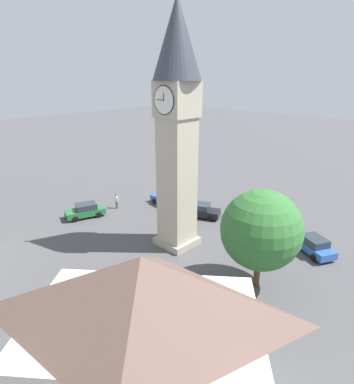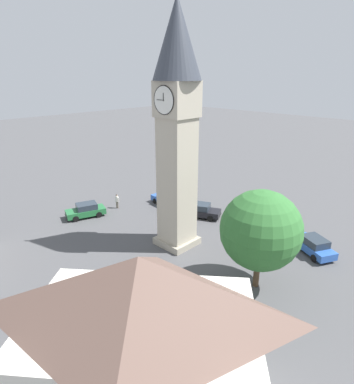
{
  "view_description": "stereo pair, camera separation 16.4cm",
  "coord_description": "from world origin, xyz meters",
  "px_view_note": "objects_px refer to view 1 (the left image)",
  "views": [
    {
      "loc": [
        -18.74,
        19.37,
        14.85
      ],
      "look_at": [
        0.0,
        0.0,
        5.04
      ],
      "focal_mm": 30.88,
      "sensor_mm": 36.0,
      "label": 1
    },
    {
      "loc": [
        -18.86,
        19.26,
        14.85
      ],
      "look_at": [
        0.0,
        0.0,
        5.04
      ],
      "focal_mm": 30.88,
      "sensor_mm": 36.0,
      "label": 2
    }
  ],
  "objects_px": {
    "pedestrian": "(116,200)",
    "tree": "(261,230)",
    "car_blue_kerb": "(313,245)",
    "clock_tower": "(177,111)",
    "building_shop_left": "(144,345)",
    "car_red_corner": "(166,199)",
    "car_white_side": "(273,222)",
    "car_silver_kerb": "(85,210)",
    "car_black_far": "(200,210)"
  },
  "relations": [
    {
      "from": "car_black_far",
      "to": "tree",
      "type": "relative_size",
      "value": 0.6
    },
    {
      "from": "car_white_side",
      "to": "pedestrian",
      "type": "height_order",
      "value": "pedestrian"
    },
    {
      "from": "car_blue_kerb",
      "to": "car_silver_kerb",
      "type": "xyz_separation_m",
      "value": [
        20.89,
        9.67,
        0.0
      ]
    },
    {
      "from": "car_blue_kerb",
      "to": "car_silver_kerb",
      "type": "height_order",
      "value": "same"
    },
    {
      "from": "car_red_corner",
      "to": "car_white_side",
      "type": "xyz_separation_m",
      "value": [
        -12.26,
        -2.98,
        0.0
      ]
    },
    {
      "from": "car_silver_kerb",
      "to": "car_black_far",
      "type": "distance_m",
      "value": 12.46
    },
    {
      "from": "car_blue_kerb",
      "to": "car_silver_kerb",
      "type": "relative_size",
      "value": 1.0
    },
    {
      "from": "car_silver_kerb",
      "to": "building_shop_left",
      "type": "xyz_separation_m",
      "value": [
        -21.67,
        10.05,
        3.56
      ]
    },
    {
      "from": "car_red_corner",
      "to": "car_silver_kerb",
      "type": "bearing_deg",
      "value": 65.94
    },
    {
      "from": "car_black_far",
      "to": "tree",
      "type": "distance_m",
      "value": 13.29
    },
    {
      "from": "car_blue_kerb",
      "to": "car_black_far",
      "type": "distance_m",
      "value": 12.0
    },
    {
      "from": "tree",
      "to": "car_red_corner",
      "type": "bearing_deg",
      "value": -21.69
    },
    {
      "from": "pedestrian",
      "to": "car_white_side",
      "type": "bearing_deg",
      "value": -153.83
    },
    {
      "from": "clock_tower",
      "to": "building_shop_left",
      "type": "distance_m",
      "value": 18.12
    },
    {
      "from": "clock_tower",
      "to": "tree",
      "type": "xyz_separation_m",
      "value": [
        -8.61,
        0.5,
        -7.41
      ]
    },
    {
      "from": "car_black_far",
      "to": "tree",
      "type": "bearing_deg",
      "value": 149.11
    },
    {
      "from": "car_silver_kerb",
      "to": "car_black_far",
      "type": "relative_size",
      "value": 1.0
    },
    {
      "from": "car_red_corner",
      "to": "car_black_far",
      "type": "relative_size",
      "value": 0.96
    },
    {
      "from": "car_blue_kerb",
      "to": "tree",
      "type": "distance_m",
      "value": 8.47
    },
    {
      "from": "car_silver_kerb",
      "to": "tree",
      "type": "xyz_separation_m",
      "value": [
        -19.86,
        -2.16,
        3.79
      ]
    },
    {
      "from": "clock_tower",
      "to": "car_blue_kerb",
      "type": "bearing_deg",
      "value": -143.97
    },
    {
      "from": "car_silver_kerb",
      "to": "pedestrian",
      "type": "bearing_deg",
      "value": -96.21
    },
    {
      "from": "car_red_corner",
      "to": "pedestrian",
      "type": "distance_m",
      "value": 5.82
    },
    {
      "from": "clock_tower",
      "to": "car_blue_kerb",
      "type": "height_order",
      "value": "clock_tower"
    },
    {
      "from": "building_shop_left",
      "to": "car_white_side",
      "type": "bearing_deg",
      "value": -75.44
    },
    {
      "from": "car_red_corner",
      "to": "pedestrian",
      "type": "xyz_separation_m",
      "value": [
        3.4,
        4.72,
        0.25
      ]
    },
    {
      "from": "pedestrian",
      "to": "building_shop_left",
      "type": "xyz_separation_m",
      "value": [
        -21.26,
        13.87,
        3.32
      ]
    },
    {
      "from": "pedestrian",
      "to": "tree",
      "type": "bearing_deg",
      "value": 175.11
    },
    {
      "from": "car_blue_kerb",
      "to": "car_white_side",
      "type": "height_order",
      "value": "same"
    },
    {
      "from": "clock_tower",
      "to": "car_white_side",
      "type": "height_order",
      "value": "clock_tower"
    },
    {
      "from": "car_red_corner",
      "to": "building_shop_left",
      "type": "xyz_separation_m",
      "value": [
        -17.86,
        18.59,
        3.56
      ]
    },
    {
      "from": "car_blue_kerb",
      "to": "car_white_side",
      "type": "xyz_separation_m",
      "value": [
        4.82,
        -1.85,
        0.0
      ]
    },
    {
      "from": "pedestrian",
      "to": "tree",
      "type": "relative_size",
      "value": 0.23
    },
    {
      "from": "car_blue_kerb",
      "to": "building_shop_left",
      "type": "distance_m",
      "value": 20.05
    },
    {
      "from": "car_red_corner",
      "to": "car_white_side",
      "type": "bearing_deg",
      "value": -166.35
    },
    {
      "from": "building_shop_left",
      "to": "pedestrian",
      "type": "bearing_deg",
      "value": -33.13
    },
    {
      "from": "clock_tower",
      "to": "tree",
      "type": "height_order",
      "value": "clock_tower"
    },
    {
      "from": "car_blue_kerb",
      "to": "clock_tower",
      "type": "bearing_deg",
      "value": 36.03
    },
    {
      "from": "car_silver_kerb",
      "to": "car_black_far",
      "type": "height_order",
      "value": "same"
    },
    {
      "from": "clock_tower",
      "to": "car_white_side",
      "type": "distance_m",
      "value": 15.07
    },
    {
      "from": "car_blue_kerb",
      "to": "car_white_side",
      "type": "bearing_deg",
      "value": -21.0
    },
    {
      "from": "building_shop_left",
      "to": "clock_tower",
      "type": "bearing_deg",
      "value": -50.62
    },
    {
      "from": "car_white_side",
      "to": "tree",
      "type": "xyz_separation_m",
      "value": [
        -3.78,
        9.36,
        3.79
      ]
    },
    {
      "from": "clock_tower",
      "to": "car_black_far",
      "type": "bearing_deg",
      "value": -68.98
    },
    {
      "from": "car_blue_kerb",
      "to": "car_red_corner",
      "type": "bearing_deg",
      "value": 3.78
    },
    {
      "from": "car_red_corner",
      "to": "building_shop_left",
      "type": "bearing_deg",
      "value": 133.85
    },
    {
      "from": "car_blue_kerb",
      "to": "car_black_far",
      "type": "xyz_separation_m",
      "value": [
        11.97,
        0.97,
        0.0
      ]
    },
    {
      "from": "car_red_corner",
      "to": "tree",
      "type": "xyz_separation_m",
      "value": [
        -16.04,
        6.38,
        3.79
      ]
    },
    {
      "from": "car_silver_kerb",
      "to": "car_red_corner",
      "type": "relative_size",
      "value": 1.05
    },
    {
      "from": "pedestrian",
      "to": "building_shop_left",
      "type": "height_order",
      "value": "building_shop_left"
    }
  ]
}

